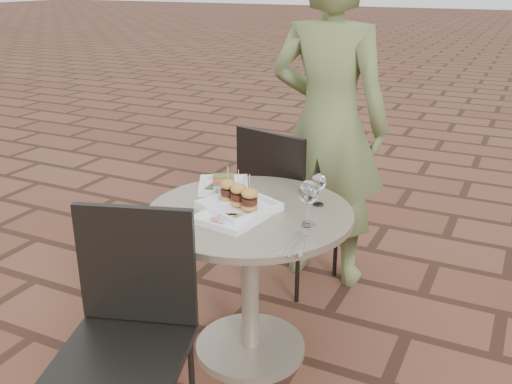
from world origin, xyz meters
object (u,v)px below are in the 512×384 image
at_px(chair_far, 282,196).
at_px(diner, 328,125).
at_px(cafe_table, 250,261).
at_px(plate_sliders, 239,201).
at_px(chair_near, 130,316).
at_px(plate_salmon, 223,184).
at_px(plate_tuna, 230,217).

xyz_separation_m(chair_far, diner, (0.17, 0.23, 0.37)).
height_order(cafe_table, plate_sliders, plate_sliders).
distance_m(cafe_table, diner, 0.97).
bearing_deg(chair_near, plate_sliders, 64.21).
bearing_deg(chair_near, plate_salmon, 78.55).
xyz_separation_m(cafe_table, plate_tuna, (-0.02, -0.13, 0.26)).
distance_m(cafe_table, chair_far, 0.66).
height_order(diner, plate_salmon, diner).
height_order(cafe_table, plate_tuna, plate_tuna).
height_order(plate_salmon, plate_sliders, plate_sliders).
bearing_deg(chair_near, plate_tuna, 60.08).
relative_size(diner, plate_sliders, 5.01).
relative_size(cafe_table, plate_tuna, 3.29).
distance_m(cafe_table, plate_tuna, 0.29).
relative_size(chair_far, plate_tuna, 3.40).
bearing_deg(plate_salmon, plate_tuna, -56.82).
bearing_deg(plate_sliders, chair_near, -98.04).
distance_m(chair_far, plate_salmon, 0.51).
xyz_separation_m(chair_far, plate_sliders, (0.08, -0.65, 0.22)).
bearing_deg(plate_sliders, chair_far, 96.89).
distance_m(chair_far, plate_sliders, 0.70).
xyz_separation_m(diner, plate_sliders, (-0.10, -0.88, -0.15)).
relative_size(cafe_table, plate_salmon, 2.88).
bearing_deg(plate_sliders, diner, 83.85).
xyz_separation_m(diner, plate_tuna, (-0.07, -1.00, -0.17)).
distance_m(chair_far, diner, 0.47).
relative_size(plate_salmon, plate_tuna, 1.14).
height_order(cafe_table, plate_salmon, plate_salmon).
bearing_deg(chair_near, diner, 65.28).
height_order(chair_near, diner, diner).
relative_size(chair_near, plate_sliders, 2.54).
xyz_separation_m(diner, plate_salmon, (-0.29, -0.68, -0.17)).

